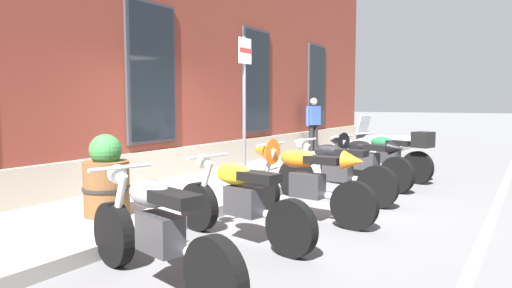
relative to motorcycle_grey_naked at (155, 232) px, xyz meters
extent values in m
plane|color=#4C4C4F|center=(3.36, 0.96, -0.49)|extent=(140.00, 140.00, 0.00)
cube|color=gray|center=(3.36, 2.11, -0.41)|extent=(27.77, 2.29, 0.16)
cube|color=silver|center=(3.36, -2.24, -0.49)|extent=(27.77, 0.12, 0.01)
cube|color=gray|center=(3.36, 3.21, -0.14)|extent=(21.77, 0.10, 0.70)
cube|color=#2D2D33|center=(3.36, 3.23, 1.61)|extent=(1.22, 0.06, 2.52)
cube|color=black|center=(3.36, 3.20, 1.61)|extent=(1.10, 0.03, 2.40)
cube|color=#2D2D33|center=(6.99, 3.23, 1.61)|extent=(1.22, 0.06, 2.52)
cube|color=black|center=(6.99, 3.20, 1.61)|extent=(1.10, 0.03, 2.40)
cube|color=#2D2D33|center=(10.61, 3.23, 1.61)|extent=(1.22, 0.06, 2.52)
cube|color=black|center=(10.61, 3.20, 1.61)|extent=(1.10, 0.03, 2.40)
cylinder|color=black|center=(0.19, 0.73, -0.18)|extent=(0.28, 0.63, 0.62)
cylinder|color=black|center=(-0.21, -0.77, -0.18)|extent=(0.28, 0.63, 0.62)
cylinder|color=silver|center=(0.17, 0.63, 0.10)|extent=(0.15, 0.33, 0.67)
cube|color=#28282B|center=(-0.02, -0.07, 0.00)|extent=(0.33, 0.48, 0.32)
ellipsoid|color=slate|center=(0.02, 0.07, 0.32)|extent=(0.39, 0.57, 0.24)
cube|color=black|center=(-0.08, -0.29, 0.33)|extent=(0.34, 0.52, 0.10)
cylinder|color=silver|center=(0.15, 0.55, 0.49)|extent=(0.61, 0.20, 0.04)
cylinder|color=silver|center=(0.02, -0.39, -0.13)|extent=(0.20, 0.46, 0.09)
sphere|color=silver|center=(0.17, 0.63, 0.42)|extent=(0.18, 0.18, 0.18)
cylinder|color=black|center=(1.59, 0.80, -0.19)|extent=(0.24, 0.61, 0.60)
cylinder|color=black|center=(1.31, -0.62, -0.19)|extent=(0.24, 0.61, 0.60)
cylinder|color=silver|center=(1.57, 0.70, 0.07)|extent=(0.13, 0.32, 0.64)
cube|color=#28282B|center=(1.44, 0.04, -0.01)|extent=(0.30, 0.47, 0.32)
ellipsoid|color=gold|center=(1.47, 0.19, 0.28)|extent=(0.36, 0.56, 0.24)
cube|color=black|center=(1.39, -0.18, 0.29)|extent=(0.31, 0.51, 0.10)
cylinder|color=silver|center=(1.55, 0.62, 0.45)|extent=(0.61, 0.16, 0.04)
cylinder|color=silver|center=(1.50, -0.28, -0.14)|extent=(0.18, 0.46, 0.09)
sphere|color=silver|center=(1.57, 0.70, 0.38)|extent=(0.18, 0.18, 0.18)
cylinder|color=black|center=(2.74, 0.61, -0.18)|extent=(0.17, 0.62, 0.61)
cylinder|color=black|center=(2.61, -0.82, -0.18)|extent=(0.17, 0.62, 0.61)
cylinder|color=silver|center=(2.73, 0.51, 0.10)|extent=(0.10, 0.34, 0.70)
cube|color=#28282B|center=(2.67, -0.16, 0.00)|extent=(0.26, 0.46, 0.32)
ellipsoid|color=orange|center=(2.69, -0.01, 0.34)|extent=(0.31, 0.54, 0.24)
cube|color=black|center=(2.65, -0.39, 0.35)|extent=(0.26, 0.50, 0.10)
cylinder|color=silver|center=(2.73, 0.43, 0.51)|extent=(0.62, 0.09, 0.04)
cylinder|color=silver|center=(2.77, -0.47, -0.13)|extent=(0.13, 0.46, 0.09)
cone|color=orange|center=(2.74, 0.56, 0.41)|extent=(0.39, 0.37, 0.36)
cone|color=orange|center=(2.62, -0.80, 0.37)|extent=(0.26, 0.28, 0.24)
cylinder|color=black|center=(4.08, 0.70, -0.17)|extent=(0.18, 0.65, 0.64)
cylinder|color=black|center=(3.94, -0.72, -0.17)|extent=(0.18, 0.65, 0.64)
cylinder|color=silver|center=(4.07, 0.60, 0.09)|extent=(0.10, 0.32, 0.65)
cube|color=#28282B|center=(4.01, -0.06, 0.01)|extent=(0.26, 0.46, 0.32)
ellipsoid|color=black|center=(4.02, 0.09, 0.30)|extent=(0.31, 0.54, 0.24)
cube|color=black|center=(3.98, -0.29, 0.31)|extent=(0.27, 0.50, 0.10)
cylinder|color=silver|center=(4.06, 0.52, 0.47)|extent=(0.62, 0.10, 0.04)
cylinder|color=silver|center=(4.10, -0.37, -0.12)|extent=(0.13, 0.46, 0.09)
sphere|color=silver|center=(4.07, 0.60, 0.40)|extent=(0.18, 0.18, 0.18)
cylinder|color=black|center=(5.67, 0.64, -0.17)|extent=(0.31, 0.65, 0.64)
cylinder|color=black|center=(5.25, -0.67, -0.17)|extent=(0.31, 0.65, 0.64)
cylinder|color=silver|center=(5.64, 0.55, 0.07)|extent=(0.16, 0.31, 0.61)
cube|color=#28282B|center=(5.44, -0.06, 0.01)|extent=(0.34, 0.49, 0.32)
ellipsoid|color=black|center=(5.49, 0.08, 0.26)|extent=(0.40, 0.57, 0.24)
cube|color=black|center=(5.37, -0.28, 0.27)|extent=(0.35, 0.52, 0.10)
cylinder|color=silver|center=(5.61, 0.47, 0.43)|extent=(0.60, 0.22, 0.04)
cylinder|color=silver|center=(5.47, -0.38, -0.12)|extent=(0.22, 0.46, 0.09)
cone|color=black|center=(5.65, 0.60, 0.33)|extent=(0.45, 0.43, 0.36)
cone|color=black|center=(5.26, -0.65, 0.29)|extent=(0.31, 0.32, 0.24)
cylinder|color=black|center=(6.76, 0.55, -0.17)|extent=(0.29, 0.64, 0.63)
cylinder|color=black|center=(6.39, -0.77, -0.17)|extent=(0.29, 0.64, 0.63)
cylinder|color=silver|center=(6.73, 0.45, 0.07)|extent=(0.15, 0.31, 0.62)
cube|color=#28282B|center=(6.56, -0.16, 0.01)|extent=(0.33, 0.48, 0.32)
ellipsoid|color=#195633|center=(6.60, -0.01, 0.27)|extent=(0.39, 0.57, 0.24)
cube|color=black|center=(6.50, -0.38, 0.28)|extent=(0.34, 0.52, 0.10)
cylinder|color=silver|center=(6.71, 0.37, 0.44)|extent=(0.61, 0.20, 0.04)
cylinder|color=silver|center=(6.60, -0.48, -0.12)|extent=(0.21, 0.46, 0.09)
cube|color=#B2BCC6|center=(6.73, 0.43, 0.62)|extent=(0.38, 0.23, 0.40)
cube|color=black|center=(6.37, -0.86, 0.38)|extent=(0.43, 0.40, 0.30)
cylinder|color=black|center=(9.48, 2.88, 0.05)|extent=(0.14, 0.14, 0.77)
cylinder|color=black|center=(9.65, 2.82, 0.05)|extent=(0.14, 0.14, 0.77)
cube|color=#2D478C|center=(9.57, 2.85, 0.71)|extent=(0.44, 0.32, 0.54)
sphere|color=tan|center=(9.57, 2.85, 1.11)|extent=(0.21, 0.21, 0.21)
cylinder|color=#2D478C|center=(9.33, 2.94, 0.68)|extent=(0.09, 0.09, 0.52)
cylinder|color=#2D478C|center=(9.80, 2.77, 0.68)|extent=(0.09, 0.09, 0.52)
cylinder|color=#4C4C51|center=(4.06, 1.71, 0.95)|extent=(0.06, 0.06, 2.56)
cube|color=white|center=(4.06, 1.69, 1.98)|extent=(0.36, 0.03, 0.44)
cube|color=red|center=(4.06, 1.68, 1.98)|extent=(0.36, 0.01, 0.08)
cylinder|color=brown|center=(1.12, 1.88, 0.01)|extent=(0.56, 0.56, 0.69)
cylinder|color=black|center=(1.12, 1.88, 0.01)|extent=(0.59, 0.59, 0.04)
sphere|color=#28602D|center=(1.12, 1.88, 0.49)|extent=(0.40, 0.40, 0.40)
camera|label=1|loc=(-2.82, -2.70, 1.08)|focal=32.49mm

